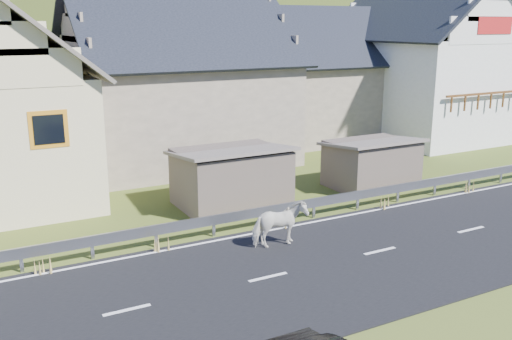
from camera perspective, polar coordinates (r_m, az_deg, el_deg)
ground at (r=18.34m, az=12.27°, el=-8.03°), size 160.00×160.00×0.00m
road at (r=18.33m, az=12.27°, el=-7.97°), size 60.00×7.00×0.04m
lane_markings at (r=18.32m, az=12.28°, el=-7.90°), size 60.00×6.60×0.01m
guardrail at (r=20.89m, az=5.84°, el=-3.31°), size 28.10×0.09×0.75m
shed_left at (r=22.12m, az=-2.52°, el=-0.78°), size 4.30×3.30×2.40m
shed_right at (r=25.17m, az=11.44°, el=0.59°), size 3.80×2.90×2.20m
house_stone_a at (r=29.67m, az=-8.08°, el=9.91°), size 10.80×9.80×8.90m
house_stone_b at (r=36.07m, az=6.08°, el=10.12°), size 9.80×8.80×8.10m
house_white at (r=37.50m, az=16.53°, el=11.05°), size 8.80×10.80×9.70m
mountain at (r=195.30m, az=-23.24°, el=5.37°), size 440.00×280.00×260.00m
horse at (r=18.05m, az=2.37°, el=-5.45°), size 0.90×1.77×1.46m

